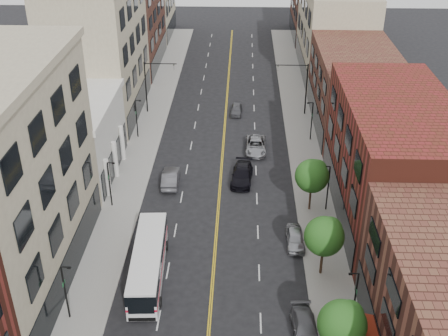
# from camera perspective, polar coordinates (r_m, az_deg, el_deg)

# --- Properties ---
(sidewalk_left) EXTENTS (4.00, 110.00, 0.15)m
(sidewalk_left) POSITION_cam_1_polar(r_m,az_deg,el_deg) (68.34, -8.59, 1.26)
(sidewalk_left) COLOR gray
(sidewalk_left) RESTS_ON ground
(sidewalk_right) EXTENTS (4.00, 110.00, 0.15)m
(sidewalk_right) POSITION_cam_1_polar(r_m,az_deg,el_deg) (67.68, 8.32, 0.98)
(sidewalk_right) COLOR gray
(sidewalk_right) RESTS_ON ground
(bldg_l_white) EXTENTS (10.00, 14.00, 8.00)m
(bldg_l_white) POSITION_cam_1_polar(r_m,az_deg,el_deg) (64.79, -15.54, 2.71)
(bldg_l_white) COLOR silver
(bldg_l_white) RESTS_ON ground
(bldg_l_far_a) EXTENTS (10.00, 20.00, 18.00)m
(bldg_l_far_a) POSITION_cam_1_polar(r_m,az_deg,el_deg) (78.14, -12.64, 11.65)
(bldg_l_far_a) COLOR tan
(bldg_l_far_a) RESTS_ON ground
(bldg_l_far_b) EXTENTS (10.00, 20.00, 15.00)m
(bldg_l_far_b) POSITION_cam_1_polar(r_m,az_deg,el_deg) (97.28, -9.82, 14.48)
(bldg_l_far_b) COLOR brown
(bldg_l_far_b) RESTS_ON ground
(bldg_r_mid) EXTENTS (10.00, 22.00, 12.00)m
(bldg_r_mid) POSITION_cam_1_polar(r_m,az_deg,el_deg) (56.69, 16.82, 0.80)
(bldg_r_mid) COLOR #592217
(bldg_r_mid) RESTS_ON ground
(bldg_r_far_a) EXTENTS (10.00, 20.00, 10.00)m
(bldg_r_far_a) POSITION_cam_1_polar(r_m,az_deg,el_deg) (75.70, 13.20, 7.78)
(bldg_r_far_a) COLOR brown
(bldg_r_far_a) RESTS_ON ground
(bldg_r_far_b) EXTENTS (10.00, 22.00, 14.00)m
(bldg_r_far_b) POSITION_cam_1_polar(r_m,az_deg,el_deg) (94.72, 11.18, 13.63)
(bldg_r_far_b) COLOR tan
(bldg_r_far_b) RESTS_ON ground
(bldg_r_far_c) EXTENTS (10.00, 18.00, 11.00)m
(bldg_r_far_c) POSITION_cam_1_polar(r_m,az_deg,el_deg) (114.26, 9.70, 15.67)
(bldg_r_far_c) COLOR brown
(bldg_r_far_c) RESTS_ON ground
(tree_r_1) EXTENTS (3.40, 3.40, 5.59)m
(tree_r_1) POSITION_cam_1_polar(r_m,az_deg,el_deg) (40.32, 12.03, -15.12)
(tree_r_1) COLOR black
(tree_r_1) RESTS_ON sidewalk_right
(tree_r_2) EXTENTS (3.40, 3.40, 5.59)m
(tree_r_2) POSITION_cam_1_polar(r_m,az_deg,el_deg) (47.86, 10.25, -6.72)
(tree_r_2) COLOR black
(tree_r_2) RESTS_ON sidewalk_right
(tree_r_3) EXTENTS (3.40, 3.40, 5.59)m
(tree_r_3) POSITION_cam_1_polar(r_m,az_deg,el_deg) (56.17, 9.01, -0.69)
(tree_r_3) COLOR black
(tree_r_3) RESTS_ON sidewalk_right
(lamp_l_1) EXTENTS (0.81, 0.55, 5.05)m
(lamp_l_1) POSITION_cam_1_polar(r_m,az_deg,el_deg) (45.30, -15.81, -11.78)
(lamp_l_1) COLOR black
(lamp_l_1) RESTS_ON sidewalk_left
(lamp_l_2) EXTENTS (0.81, 0.55, 5.05)m
(lamp_l_2) POSITION_cam_1_polar(r_m,az_deg,el_deg) (57.77, -11.52, -1.36)
(lamp_l_2) COLOR black
(lamp_l_2) RESTS_ON sidewalk_left
(lamp_l_3) EXTENTS (0.81, 0.55, 5.05)m
(lamp_l_3) POSITION_cam_1_polar(r_m,az_deg,el_deg) (71.65, -8.85, 5.20)
(lamp_l_3) COLOR black
(lamp_l_3) RESTS_ON sidewalk_left
(lamp_r_1) EXTENTS (0.81, 0.55, 5.05)m
(lamp_r_1) POSITION_cam_1_polar(r_m,az_deg,el_deg) (44.20, 13.14, -12.57)
(lamp_r_1) COLOR black
(lamp_r_1) RESTS_ON sidewalk_right
(lamp_r_2) EXTENTS (0.81, 0.55, 5.05)m
(lamp_r_2) POSITION_cam_1_polar(r_m,az_deg,el_deg) (56.91, 10.49, -1.76)
(lamp_r_2) COLOR black
(lamp_r_2) RESTS_ON sidewalk_right
(lamp_r_3) EXTENTS (0.81, 0.55, 5.05)m
(lamp_r_3) POSITION_cam_1_polar(r_m,az_deg,el_deg) (70.96, 8.88, 4.95)
(lamp_r_3) COLOR black
(lamp_r_3) RESTS_ON sidewalk_right
(signal_mast_left) EXTENTS (4.49, 0.18, 7.20)m
(signal_mast_left) POSITION_cam_1_polar(r_m,az_deg,el_deg) (78.18, -7.45, 8.74)
(signal_mast_left) COLOR black
(signal_mast_left) RESTS_ON sidewalk_left
(signal_mast_right) EXTENTS (4.49, 0.18, 7.20)m
(signal_mast_right) POSITION_cam_1_polar(r_m,az_deg,el_deg) (77.59, 7.87, 8.55)
(signal_mast_right) COLOR black
(signal_mast_right) RESTS_ON sidewalk_right
(city_bus) EXTENTS (3.12, 11.25, 2.86)m
(city_bus) POSITION_cam_1_polar(r_m,az_deg,el_deg) (48.74, -7.71, -9.36)
(city_bus) COLOR white
(city_bus) RESTS_ON ground
(car_parked_mid) EXTENTS (2.21, 4.76, 1.35)m
(car_parked_mid) POSITION_cam_1_polar(r_m,az_deg,el_deg) (44.44, 8.22, -15.77)
(car_parked_mid) COLOR #55555B
(car_parked_mid) RESTS_ON ground
(car_parked_far) EXTENTS (1.72, 4.15, 1.41)m
(car_parked_far) POSITION_cam_1_polar(r_m,az_deg,el_deg) (52.88, 7.23, -7.11)
(car_parked_far) COLOR #A1A2A8
(car_parked_far) RESTS_ON ground
(car_lane_behind) EXTENTS (1.88, 4.93, 1.60)m
(car_lane_behind) POSITION_cam_1_polar(r_m,az_deg,el_deg) (61.83, -5.46, -0.99)
(car_lane_behind) COLOR #4E4E53
(car_lane_behind) RESTS_ON ground
(car_lane_a) EXTENTS (2.67, 5.64, 1.59)m
(car_lane_a) POSITION_cam_1_polar(r_m,az_deg,el_deg) (62.15, 1.84, -0.69)
(car_lane_a) COLOR black
(car_lane_a) RESTS_ON ground
(car_lane_b) EXTENTS (2.56, 5.45, 1.51)m
(car_lane_b) POSITION_cam_1_polar(r_m,az_deg,el_deg) (68.55, 3.26, 2.30)
(car_lane_b) COLOR gray
(car_lane_b) RESTS_ON ground
(car_lane_c) EXTENTS (1.80, 3.93, 1.31)m
(car_lane_c) POSITION_cam_1_polar(r_m,az_deg,el_deg) (78.65, 1.27, 5.98)
(car_lane_c) COLOR #535358
(car_lane_c) RESTS_ON ground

